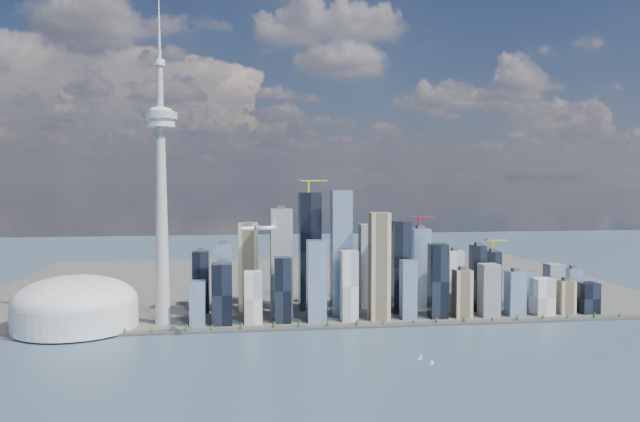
{
  "coord_description": "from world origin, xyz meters",
  "views": [
    {
      "loc": [
        -174.74,
        -766.53,
        250.67
      ],
      "look_at": [
        -36.46,
        260.0,
        195.76
      ],
      "focal_mm": 35.0,
      "sensor_mm": 36.0,
      "label": 1
    }
  ],
  "objects": [
    {
      "name": "shoreline_trees",
      "position": [
        0.0,
        250.0,
        8.78
      ],
      "size": [
        960.53,
        7.2,
        8.8
      ],
      "color": "#3F2D1E",
      "rests_on": "seawall"
    },
    {
      "name": "ground",
      "position": [
        0.0,
        0.0,
        0.0
      ],
      "size": [
        4000.0,
        4000.0,
        0.0
      ],
      "primitive_type": "plane",
      "color": "#33445A",
      "rests_on": "ground"
    },
    {
      "name": "skyscraper_cluster",
      "position": [
        59.62,
        336.82,
        76.33
      ],
      "size": [
        736.0,
        142.0,
        246.76
      ],
      "color": "black",
      "rests_on": "land"
    },
    {
      "name": "needle_tower",
      "position": [
        -300.0,
        310.0,
        235.84
      ],
      "size": [
        56.0,
        56.0,
        550.5
      ],
      "color": "#A09F9B",
      "rests_on": "land"
    },
    {
      "name": "sailboat_east",
      "position": [
        76.37,
        56.91,
        2.71
      ],
      "size": [
        6.12,
        2.46,
        8.45
      ],
      "rotation": [
        0.0,
        0.0,
        0.17
      ],
      "color": "white",
      "rests_on": "ground"
    },
    {
      "name": "airplane",
      "position": [
        -141.39,
        173.66,
        175.79
      ],
      "size": [
        62.14,
        55.43,
        15.37
      ],
      "rotation": [
        0.0,
        0.0,
        0.28
      ],
      "color": "white",
      "rests_on": "ground"
    },
    {
      "name": "land",
      "position": [
        0.0,
        700.0,
        1.5
      ],
      "size": [
        1400.0,
        900.0,
        3.0
      ],
      "primitive_type": "cube",
      "color": "#4C4C47",
      "rests_on": "ground"
    },
    {
      "name": "dome_stadium",
      "position": [
        -440.0,
        300.0,
        39.44
      ],
      "size": [
        200.0,
        200.0,
        86.0
      ],
      "color": "#BCBCBC",
      "rests_on": "land"
    },
    {
      "name": "seawall",
      "position": [
        0.0,
        250.0,
        2.0
      ],
      "size": [
        1100.0,
        22.0,
        4.0
      ],
      "primitive_type": "cube",
      "color": "#383838",
      "rests_on": "ground"
    },
    {
      "name": "sailboat_west",
      "position": [
        84.8,
        32.66,
        2.64
      ],
      "size": [
        5.94,
        1.95,
        8.22
      ],
      "rotation": [
        0.0,
        0.0,
        0.08
      ],
      "color": "white",
      "rests_on": "ground"
    }
  ]
}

